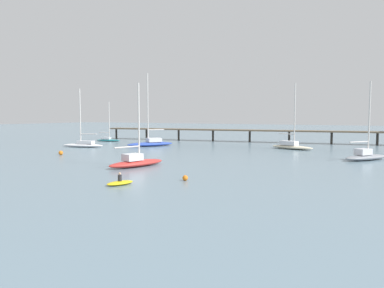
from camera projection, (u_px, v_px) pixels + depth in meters
ground_plane at (136, 164)px, 48.75m from camera, size 400.00×400.00×0.00m
pier at (304, 128)px, 82.91m from camera, size 73.68×14.09×6.88m
sailboat_blue at (151, 142)px, 75.72m from camera, size 7.83×9.79×14.65m
sailboat_cream at (291, 145)px, 69.05m from camera, size 8.78×4.91×12.17m
sailboat_gray at (366, 155)px, 52.24m from camera, size 6.21×7.68×10.99m
sailboat_red at (136, 161)px, 45.85m from camera, size 4.29×8.43×10.26m
sailboat_teal at (108, 139)px, 89.42m from camera, size 6.33×2.99×9.46m
sailboat_white at (83, 144)px, 73.34m from camera, size 8.75×4.28×11.44m
dinghy_yellow at (120, 183)px, 33.98m from camera, size 1.97×2.93×1.14m
mooring_buoy_far at (185, 178)px, 36.07m from camera, size 0.54×0.54×0.54m
mooring_buoy_outer at (61, 153)px, 59.05m from camera, size 0.68×0.68×0.68m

